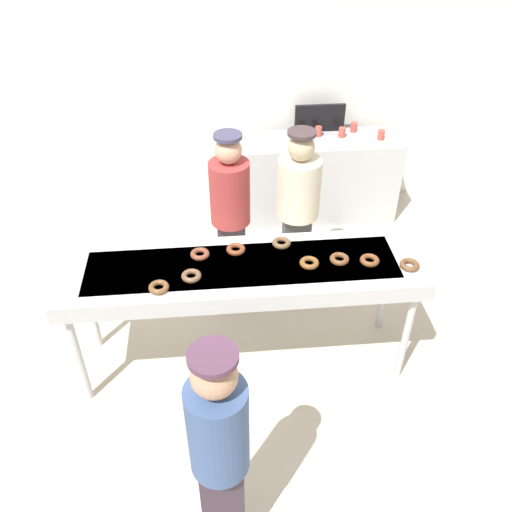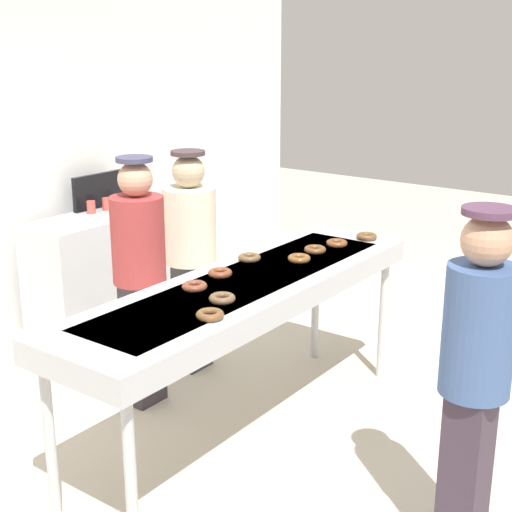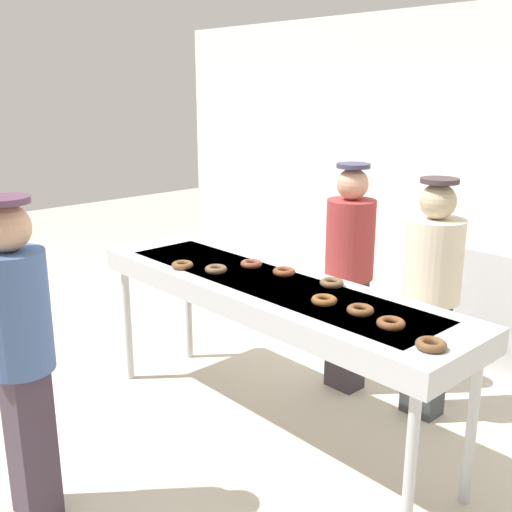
# 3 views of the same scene
# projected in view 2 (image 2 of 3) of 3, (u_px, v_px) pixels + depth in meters

# --- Properties ---
(ground_plane) EXTENTS (16.00, 16.00, 0.00)m
(ground_plane) POSITION_uv_depth(u_px,v_px,m) (247.00, 435.00, 4.51)
(ground_plane) COLOR beige
(fryer_conveyor) EXTENTS (2.65, 0.72, 1.01)m
(fryer_conveyor) POSITION_uv_depth(u_px,v_px,m) (246.00, 292.00, 4.24)
(fryer_conveyor) COLOR #B7BABF
(fryer_conveyor) RESTS_ON ground
(chocolate_donut_0) EXTENTS (0.16, 0.16, 0.04)m
(chocolate_donut_0) POSITION_uv_depth(u_px,v_px,m) (315.00, 250.00, 4.75)
(chocolate_donut_0) COLOR brown
(chocolate_donut_0) RESTS_ON fryer_conveyor
(chocolate_donut_1) EXTENTS (0.16, 0.16, 0.04)m
(chocolate_donut_1) POSITION_uv_depth(u_px,v_px,m) (222.00, 298.00, 3.87)
(chocolate_donut_1) COLOR brown
(chocolate_donut_1) RESTS_ON fryer_conveyor
(chocolate_donut_2) EXTENTS (0.20, 0.20, 0.04)m
(chocolate_donut_2) POSITION_uv_depth(u_px,v_px,m) (210.00, 315.00, 3.64)
(chocolate_donut_2) COLOR brown
(chocolate_donut_2) RESTS_ON fryer_conveyor
(chocolate_donut_3) EXTENTS (0.16, 0.16, 0.04)m
(chocolate_donut_3) POSITION_uv_depth(u_px,v_px,m) (249.00, 258.00, 4.58)
(chocolate_donut_3) COLOR brown
(chocolate_donut_3) RESTS_ON fryer_conveyor
(chocolate_donut_4) EXTENTS (0.18, 0.18, 0.04)m
(chocolate_donut_4) POSITION_uv_depth(u_px,v_px,m) (194.00, 286.00, 4.06)
(chocolate_donut_4) COLOR brown
(chocolate_donut_4) RESTS_ON fryer_conveyor
(chocolate_donut_5) EXTENTS (0.20, 0.20, 0.04)m
(chocolate_donut_5) POSITION_uv_depth(u_px,v_px,m) (337.00, 243.00, 4.90)
(chocolate_donut_5) COLOR brown
(chocolate_donut_5) RESTS_ON fryer_conveyor
(chocolate_donut_6) EXTENTS (0.20, 0.20, 0.04)m
(chocolate_donut_6) POSITION_uv_depth(u_px,v_px,m) (367.00, 236.00, 5.06)
(chocolate_donut_6) COLOR brown
(chocolate_donut_6) RESTS_ON fryer_conveyor
(chocolate_donut_7) EXTENTS (0.19, 0.19, 0.04)m
(chocolate_donut_7) POSITION_uv_depth(u_px,v_px,m) (220.00, 273.00, 4.28)
(chocolate_donut_7) COLOR brown
(chocolate_donut_7) RESTS_ON fryer_conveyor
(chocolate_donut_8) EXTENTS (0.18, 0.18, 0.04)m
(chocolate_donut_8) POSITION_uv_depth(u_px,v_px,m) (299.00, 258.00, 4.56)
(chocolate_donut_8) COLOR brown
(chocolate_donut_8) RESTS_ON fryer_conveyor
(worker_baker) EXTENTS (0.34, 0.34, 1.65)m
(worker_baker) POSITION_uv_depth(u_px,v_px,m) (139.00, 268.00, 4.67)
(worker_baker) COLOR #3A3138
(worker_baker) RESTS_ON ground
(worker_assistant) EXTENTS (0.37, 0.37, 1.60)m
(worker_assistant) POSITION_uv_depth(u_px,v_px,m) (190.00, 246.00, 5.19)
(worker_assistant) COLOR #383B3E
(worker_assistant) RESTS_ON ground
(customer_waiting) EXTENTS (0.31, 0.31, 1.67)m
(customer_waiting) POSITION_uv_depth(u_px,v_px,m) (475.00, 370.00, 3.25)
(customer_waiting) COLOR #3A2D3C
(customer_waiting) RESTS_ON ground
(prep_counter) EXTENTS (1.68, 0.54, 0.93)m
(prep_counter) POSITION_uv_depth(u_px,v_px,m) (120.00, 263.00, 6.36)
(prep_counter) COLOR #B7BABF
(prep_counter) RESTS_ON ground
(paper_cup_0) EXTENTS (0.07, 0.07, 0.10)m
(paper_cup_0) POSITION_uv_depth(u_px,v_px,m) (170.00, 193.00, 6.66)
(paper_cup_0) COLOR #CC4C3F
(paper_cup_0) RESTS_ON prep_counter
(paper_cup_1) EXTENTS (0.07, 0.07, 0.10)m
(paper_cup_1) POSITION_uv_depth(u_px,v_px,m) (134.00, 195.00, 6.59)
(paper_cup_1) COLOR #CC4C3F
(paper_cup_1) RESTS_ON prep_counter
(paper_cup_2) EXTENTS (0.07, 0.07, 0.10)m
(paper_cup_2) POSITION_uv_depth(u_px,v_px,m) (91.00, 207.00, 6.13)
(paper_cup_2) COLOR #CC4C3F
(paper_cup_2) RESTS_ON prep_counter
(paper_cup_3) EXTENTS (0.07, 0.07, 0.10)m
(paper_cup_3) POSITION_uv_depth(u_px,v_px,m) (106.00, 204.00, 6.24)
(paper_cup_3) COLOR #CC4C3F
(paper_cup_3) RESTS_ON prep_counter
(paper_cup_4) EXTENTS (0.07, 0.07, 0.10)m
(paper_cup_4) POSITION_uv_depth(u_px,v_px,m) (131.00, 200.00, 6.40)
(paper_cup_4) COLOR #CC4C3F
(paper_cup_4) RESTS_ON prep_counter
(menu_display) EXTENTS (0.54, 0.04, 0.30)m
(menu_display) POSITION_uv_depth(u_px,v_px,m) (98.00, 191.00, 6.31)
(menu_display) COLOR black
(menu_display) RESTS_ON prep_counter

